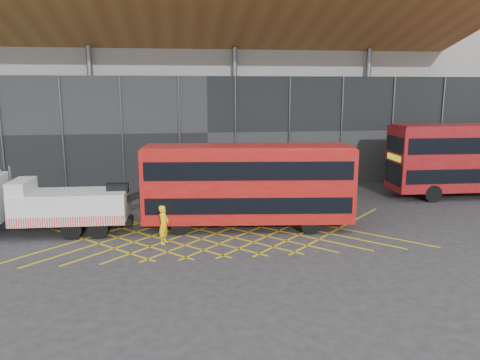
{
  "coord_description": "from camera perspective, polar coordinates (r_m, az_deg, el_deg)",
  "views": [
    {
      "loc": [
        -0.31,
        -22.37,
        7.12
      ],
      "look_at": [
        3.0,
        1.5,
        2.4
      ],
      "focal_mm": 35.0,
      "sensor_mm": 36.0,
      "label": 1
    }
  ],
  "objects": [
    {
      "name": "ground_plane",
      "position": [
        23.48,
        -6.81,
        -6.65
      ],
      "size": [
        120.0,
        120.0,
        0.0
      ],
      "primitive_type": "plane",
      "color": "#2A2A2C"
    },
    {
      "name": "road_markings",
      "position": [
        23.55,
        -2.89,
        -6.51
      ],
      "size": [
        19.96,
        7.16,
        0.01
      ],
      "color": "gold",
      "rests_on": "ground_plane"
    },
    {
      "name": "construction_building",
      "position": [
        40.87,
        -4.9,
        13.64
      ],
      "size": [
        55.0,
        23.97,
        18.0
      ],
      "color": "gray",
      "rests_on": "ground_plane"
    },
    {
      "name": "recovery_truck",
      "position": [
        25.01,
        -23.47,
        -2.74
      ],
      "size": [
        9.59,
        2.57,
        3.34
      ],
      "rotation": [
        0.0,
        0.0,
        -0.03
      ],
      "color": "black",
      "rests_on": "ground_plane"
    },
    {
      "name": "bus_towed",
      "position": [
        23.82,
        0.95,
        -0.36
      ],
      "size": [
        10.81,
        3.6,
        4.32
      ],
      "rotation": [
        0.0,
        0.0,
        -0.11
      ],
      "color": "#9E0F0C",
      "rests_on": "ground_plane"
    },
    {
      "name": "bus_second",
      "position": [
        34.79,
        27.19,
        2.52
      ],
      "size": [
        11.95,
        3.17,
        4.82
      ],
      "rotation": [
        0.0,
        0.0,
        -0.03
      ],
      "color": "maroon",
      "rests_on": "ground_plane"
    },
    {
      "name": "worker",
      "position": [
        22.14,
        -9.28,
        -5.38
      ],
      "size": [
        0.66,
        0.78,
        1.81
      ],
      "primitive_type": "imported",
      "rotation": [
        0.0,
        0.0,
        1.17
      ],
      "color": "yellow",
      "rests_on": "ground_plane"
    }
  ]
}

